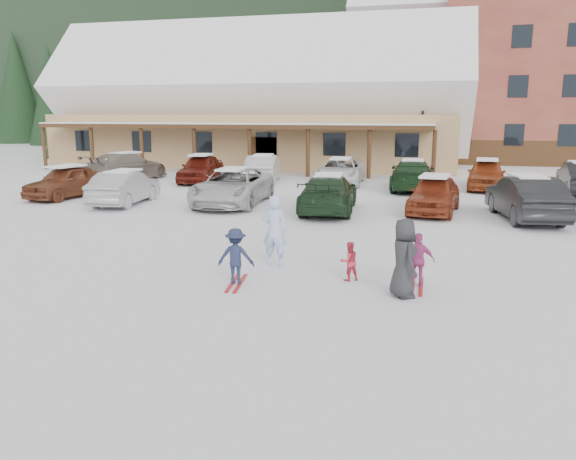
% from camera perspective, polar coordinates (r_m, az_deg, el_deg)
% --- Properties ---
extents(ground, '(160.00, 160.00, 0.00)m').
position_cam_1_polar(ground, '(12.75, -2.44, -5.23)').
color(ground, white).
rests_on(ground, ground).
extents(forested_hillside, '(300.00, 70.00, 38.00)m').
position_cam_1_polar(forested_hillside, '(97.92, 13.03, 20.55)').
color(forested_hillside, black).
rests_on(forested_hillside, ground).
extents(day_lodge, '(29.12, 12.50, 10.38)m').
position_cam_1_polar(day_lodge, '(41.56, -3.22, 12.13)').
color(day_lodge, tan).
rests_on(day_lodge, ground).
extents(lamp_post, '(0.50, 0.25, 6.94)m').
position_cam_1_polar(lamp_post, '(36.58, 13.55, 11.76)').
color(lamp_post, black).
rests_on(lamp_post, ground).
extents(conifer_0, '(4.40, 4.40, 10.20)m').
position_cam_1_polar(conifer_0, '(51.12, -21.50, 13.25)').
color(conifer_0, black).
rests_on(conifer_0, ground).
extents(conifer_2, '(5.28, 5.28, 12.24)m').
position_cam_1_polar(conifer_2, '(63.36, -18.12, 14.09)').
color(conifer_2, black).
rests_on(conifer_2, ground).
extents(conifer_3, '(3.96, 3.96, 9.18)m').
position_cam_1_polar(conifer_3, '(55.73, 17.40, 12.75)').
color(conifer_3, black).
rests_on(conifer_3, ground).
extents(adult_skier, '(0.67, 0.46, 1.77)m').
position_cam_1_polar(adult_skier, '(13.83, -1.35, -0.07)').
color(adult_skier, '#ABC1EF').
rests_on(adult_skier, ground).
extents(toddler_red, '(0.55, 0.52, 0.90)m').
position_cam_1_polar(toddler_red, '(12.77, 6.23, -3.17)').
color(toddler_red, '#C42D3F').
rests_on(toddler_red, ground).
extents(child_navy, '(0.87, 0.58, 1.26)m').
position_cam_1_polar(child_navy, '(12.45, -5.32, -2.68)').
color(child_navy, '#1C2442').
rests_on(child_navy, ground).
extents(skis_child_navy, '(0.41, 1.41, 0.03)m').
position_cam_1_polar(skis_child_navy, '(12.62, -5.27, -5.38)').
color(skis_child_navy, '#A61718').
rests_on(skis_child_navy, ground).
extents(child_magenta, '(0.71, 0.30, 1.20)m').
position_cam_1_polar(child_magenta, '(12.51, 13.08, -3.01)').
color(child_magenta, '#BB3E85').
rests_on(child_magenta, ground).
extents(skis_child_magenta, '(0.21, 1.40, 0.03)m').
position_cam_1_polar(skis_child_magenta, '(12.67, 12.96, -5.57)').
color(skis_child_magenta, '#A61718').
rests_on(skis_child_magenta, ground).
extents(bystander_dark, '(0.84, 0.95, 1.64)m').
position_cam_1_polar(bystander_dark, '(11.73, 11.66, -2.82)').
color(bystander_dark, '#28282B').
rests_on(bystander_dark, ground).
extents(parked_car_0, '(2.24, 4.37, 1.42)m').
position_cam_1_polar(parked_car_0, '(26.97, -21.54, 4.58)').
color(parked_car_0, brown).
rests_on(parked_car_0, ground).
extents(parked_car_1, '(1.92, 4.36, 1.39)m').
position_cam_1_polar(parked_car_1, '(24.22, -16.28, 4.16)').
color(parked_car_1, '#9A999E').
rests_on(parked_car_1, ground).
extents(parked_car_2, '(2.73, 5.46, 1.49)m').
position_cam_1_polar(parked_car_2, '(23.26, -5.63, 4.39)').
color(parked_car_2, '#BDBDBD').
rests_on(parked_car_2, ground).
extents(parked_car_3, '(2.40, 5.06, 1.42)m').
position_cam_1_polar(parked_car_3, '(21.47, 4.13, 3.72)').
color(parked_car_3, '#19311A').
rests_on(parked_car_3, ground).
extents(parked_car_4, '(2.18, 4.33, 1.41)m').
position_cam_1_polar(parked_car_4, '(21.96, 14.63, 3.53)').
color(parked_car_4, maroon).
rests_on(parked_car_4, ground).
extents(parked_car_5, '(2.40, 4.93, 1.56)m').
position_cam_1_polar(parked_car_5, '(21.59, 23.01, 3.02)').
color(parked_car_5, black).
rests_on(parked_car_5, ground).
extents(parked_car_7, '(3.07, 5.67, 1.56)m').
position_cam_1_polar(parked_car_7, '(32.71, -16.11, 6.20)').
color(parked_car_7, gray).
rests_on(parked_car_7, ground).
extents(parked_car_8, '(2.29, 4.59, 1.50)m').
position_cam_1_polar(parked_car_8, '(31.03, -8.84, 6.19)').
color(parked_car_8, '#61180E').
rests_on(parked_car_8, ground).
extents(parked_car_9, '(2.30, 4.67, 1.47)m').
position_cam_1_polar(parked_car_9, '(30.84, -2.53, 6.26)').
color(parked_car_9, '#B6B5BA').
rests_on(parked_car_9, ground).
extents(parked_car_10, '(2.49, 5.07, 1.39)m').
position_cam_1_polar(parked_car_10, '(29.87, 5.34, 5.95)').
color(parked_car_10, white).
rests_on(parked_car_10, ground).
extents(parked_car_11, '(2.18, 5.12, 1.47)m').
position_cam_1_polar(parked_car_11, '(28.21, 12.52, 5.47)').
color(parked_car_11, '#19381A').
rests_on(parked_car_11, ground).
extents(parked_car_12, '(2.10, 4.48, 1.48)m').
position_cam_1_polar(parked_car_12, '(29.50, 19.50, 5.35)').
color(parked_car_12, '#9F411D').
rests_on(parked_car_12, ground).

